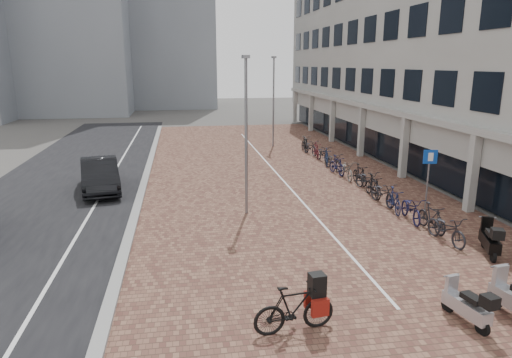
# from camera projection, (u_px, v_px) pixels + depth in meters

# --- Properties ---
(ground) EXTENTS (140.00, 140.00, 0.00)m
(ground) POSITION_uv_depth(u_px,v_px,m) (288.00, 267.00, 14.12)
(ground) COLOR #474442
(ground) RESTS_ON ground
(plaza_brick) EXTENTS (14.50, 42.00, 0.04)m
(plaza_brick) POSITION_uv_depth(u_px,v_px,m) (273.00, 174.00, 25.91)
(plaza_brick) COLOR brown
(plaza_brick) RESTS_ON ground
(street_asphalt) EXTENTS (8.00, 50.00, 0.03)m
(street_asphalt) POSITION_uv_depth(u_px,v_px,m) (70.00, 182.00, 24.16)
(street_asphalt) COLOR black
(street_asphalt) RESTS_ON ground
(curb) EXTENTS (0.35, 42.00, 0.14)m
(curb) POSITION_uv_depth(u_px,v_px,m) (146.00, 178.00, 24.76)
(curb) COLOR gray
(curb) RESTS_ON ground
(lane_line) EXTENTS (0.12, 44.00, 0.00)m
(lane_line) POSITION_uv_depth(u_px,v_px,m) (109.00, 180.00, 24.47)
(lane_line) COLOR white
(lane_line) RESTS_ON street_asphalt
(parking_line) EXTENTS (0.10, 30.00, 0.00)m
(parking_line) POSITION_uv_depth(u_px,v_px,m) (277.00, 173.00, 25.93)
(parking_line) COLOR white
(parking_line) RESTS_ON plaza_brick
(office_building) EXTENTS (8.40, 40.00, 15.00)m
(office_building) POSITION_uv_depth(u_px,v_px,m) (429.00, 26.00, 29.39)
(office_building) COLOR #A4A49F
(office_building) RESTS_ON ground
(car_dark) EXTENTS (2.56, 5.07, 1.60)m
(car_dark) POSITION_uv_depth(u_px,v_px,m) (100.00, 175.00, 22.33)
(car_dark) COLOR black
(car_dark) RESTS_ON ground
(hero_bike) EXTENTS (2.04, 0.80, 1.40)m
(hero_bike) POSITION_uv_depth(u_px,v_px,m) (294.00, 308.00, 10.55)
(hero_bike) COLOR black
(hero_bike) RESTS_ON ground
(scooter_front) EXTENTS (0.75, 1.59, 1.05)m
(scooter_front) POSITION_uv_depth(u_px,v_px,m) (467.00, 304.00, 10.92)
(scooter_front) COLOR #ACACB1
(scooter_front) RESTS_ON ground
(scooter_mid) EXTENTS (1.14, 1.76, 1.16)m
(scooter_mid) POSITION_uv_depth(u_px,v_px,m) (490.00, 239.00, 14.83)
(scooter_mid) COLOR black
(scooter_mid) RESTS_ON ground
(parking_sign) EXTENTS (0.57, 0.13, 2.74)m
(parking_sign) POSITION_uv_depth(u_px,v_px,m) (429.00, 171.00, 18.55)
(parking_sign) COLOR slate
(parking_sign) RESTS_ON ground
(lamp_near) EXTENTS (0.12, 0.12, 6.37)m
(lamp_near) POSITION_uv_depth(u_px,v_px,m) (246.00, 138.00, 18.32)
(lamp_near) COLOR slate
(lamp_near) RESTS_ON ground
(lamp_far) EXTENTS (0.12, 0.12, 6.54)m
(lamp_far) POSITION_uv_depth(u_px,v_px,m) (273.00, 103.00, 33.56)
(lamp_far) COLOR slate
(lamp_far) RESTS_ON ground
(bike_row) EXTENTS (1.32, 20.46, 1.05)m
(bike_row) POSITION_uv_depth(u_px,v_px,m) (348.00, 170.00, 24.66)
(bike_row) COLOR black
(bike_row) RESTS_ON ground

